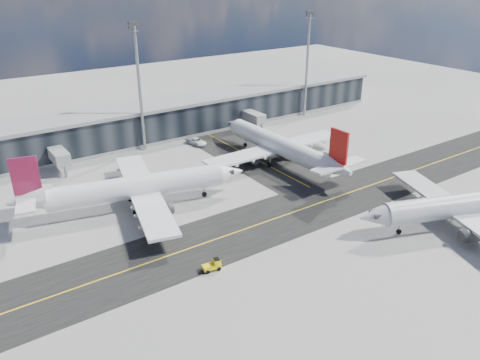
{
  "coord_description": "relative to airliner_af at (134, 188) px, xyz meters",
  "views": [
    {
      "loc": [
        -39.96,
        -50.67,
        39.12
      ],
      "look_at": [
        2.46,
        11.56,
        5.0
      ],
      "focal_mm": 35.0,
      "sensor_mm": 36.0,
      "label": 1
    }
  ],
  "objects": [
    {
      "name": "airliner_af",
      "position": [
        0.0,
        0.0,
        0.0
      ],
      "size": [
        40.69,
        34.96,
        12.15
      ],
      "rotation": [
        0.0,
        0.0,
        -1.8
      ],
      "color": "white",
      "rests_on": "ground"
    },
    {
      "name": "service_van",
      "position": [
        25.43,
        22.8,
        -3.23
      ],
      "size": [
        3.54,
        5.98,
        1.56
      ],
      "primitive_type": "imported",
      "rotation": [
        0.0,
        0.0,
        0.18
      ],
      "color": "white",
      "rests_on": "ground"
    },
    {
      "name": "taxiway_lanes",
      "position": [
        17.51,
        -10.46,
        -4.0
      ],
      "size": [
        180.0,
        63.0,
        0.03
      ],
      "color": "black",
      "rests_on": "ground"
    },
    {
      "name": "airliner_redtail",
      "position": [
        34.6,
        2.03,
        0.0
      ],
      "size": [
        34.78,
        40.89,
        12.15
      ],
      "rotation": [
        0.0,
        0.0,
        0.02
      ],
      "color": "white",
      "rests_on": "ground"
    },
    {
      "name": "baggage_tug",
      "position": [
        1.68,
        -24.0,
        -3.19
      ],
      "size": [
        2.8,
        1.72,
        1.65
      ],
      "rotation": [
        0.0,
        0.0,
        -1.73
      ],
      "color": "yellow",
      "rests_on": "ground"
    },
    {
      "name": "airliner_near",
      "position": [
        42.93,
        -36.58,
        -0.24
      ],
      "size": [
        37.33,
        32.26,
        11.41
      ],
      "rotation": [
        0.0,
        0.0,
        1.22
      ],
      "color": "#B8BBBD",
      "rests_on": "ground"
    },
    {
      "name": "terminal_concourse",
      "position": [
        13.64,
        33.73,
        0.08
      ],
      "size": [
        152.0,
        19.8,
        8.8
      ],
      "color": "black",
      "rests_on": "ground"
    },
    {
      "name": "floodlight_masts",
      "position": [
        13.6,
        26.8,
        11.59
      ],
      "size": [
        102.5,
        0.7,
        28.9
      ],
      "color": "gray",
      "rests_on": "ground"
    },
    {
      "name": "ground",
      "position": [
        13.6,
        -21.2,
        -4.01
      ],
      "size": [
        300.0,
        300.0,
        0.0
      ],
      "primitive_type": "plane",
      "color": "gray",
      "rests_on": "ground"
    }
  ]
}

